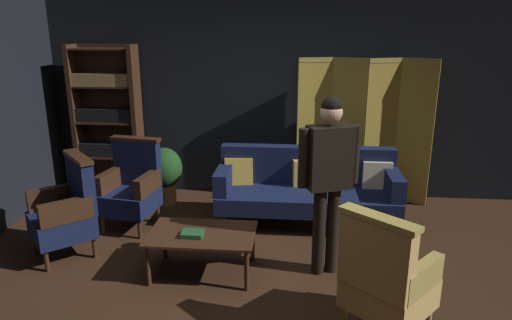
{
  "coord_description": "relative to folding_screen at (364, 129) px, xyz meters",
  "views": [
    {
      "loc": [
        0.41,
        -3.75,
        2.3
      ],
      "look_at": [
        0.0,
        0.8,
        0.95
      ],
      "focal_mm": 32.28,
      "sensor_mm": 36.0,
      "label": 1
    }
  ],
  "objects": [
    {
      "name": "folding_screen",
      "position": [
        0.0,
        0.0,
        0.0
      ],
      "size": [
        1.73,
        0.24,
        1.9
      ],
      "color": "#B29338",
      "rests_on": "ground_plane"
    },
    {
      "name": "velvet_couch",
      "position": [
        -0.73,
        -0.74,
        -0.53
      ],
      "size": [
        2.12,
        0.78,
        0.88
      ],
      "color": "#382114",
      "rests_on": "ground_plane"
    },
    {
      "name": "armchair_wing_left",
      "position": [
        -3.17,
        -1.8,
        -0.5
      ],
      "size": [
        0.82,
        0.82,
        1.04
      ],
      "color": "#382114",
      "rests_on": "ground_plane"
    },
    {
      "name": "bookshelf",
      "position": [
        -3.43,
        -0.0,
        0.07
      ],
      "size": [
        0.9,
        0.32,
        2.05
      ],
      "color": "#382114",
      "rests_on": "ground_plane"
    },
    {
      "name": "book_green_cloth",
      "position": [
        -1.8,
        -2.14,
        -0.54
      ],
      "size": [
        0.2,
        0.16,
        0.04
      ],
      "primitive_type": "cube",
      "rotation": [
        0.0,
        0.0,
        -0.02
      ],
      "color": "#1E4C28",
      "rests_on": "coffee_table"
    },
    {
      "name": "standing_figure",
      "position": [
        -0.57,
        -1.93,
        0.04
      ],
      "size": [
        0.56,
        0.33,
        1.7
      ],
      "color": "black",
      "rests_on": "ground_plane"
    },
    {
      "name": "coffee_table",
      "position": [
        -1.73,
        -2.06,
        -0.61
      ],
      "size": [
        1.0,
        0.64,
        0.42
      ],
      "color": "#382114",
      "rests_on": "ground_plane"
    },
    {
      "name": "armchair_gilt_accent",
      "position": [
        -0.18,
        -2.85,
        -0.5
      ],
      "size": [
        0.82,
        0.81,
        1.04
      ],
      "color": "tan",
      "rests_on": "ground_plane"
    },
    {
      "name": "armchair_wing_right",
      "position": [
        -2.76,
        -1.07,
        -0.5
      ],
      "size": [
        0.66,
        0.66,
        1.04
      ],
      "color": "#382114",
      "rests_on": "ground_plane"
    },
    {
      "name": "ground_plane",
      "position": [
        -1.28,
        -2.2,
        -0.99
      ],
      "size": [
        10.0,
        10.0,
        0.0
      ],
      "primitive_type": "plane",
      "color": "#331E11"
    },
    {
      "name": "potted_plant",
      "position": [
        -2.58,
        -0.34,
        -0.55
      ],
      "size": [
        0.47,
        0.47,
        0.76
      ],
      "color": "brown",
      "rests_on": "ground_plane"
    },
    {
      "name": "back_wall",
      "position": [
        -1.28,
        0.25,
        0.41
      ],
      "size": [
        7.2,
        0.1,
        2.8
      ],
      "primitive_type": "cube",
      "color": "black",
      "rests_on": "ground_plane"
    }
  ]
}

